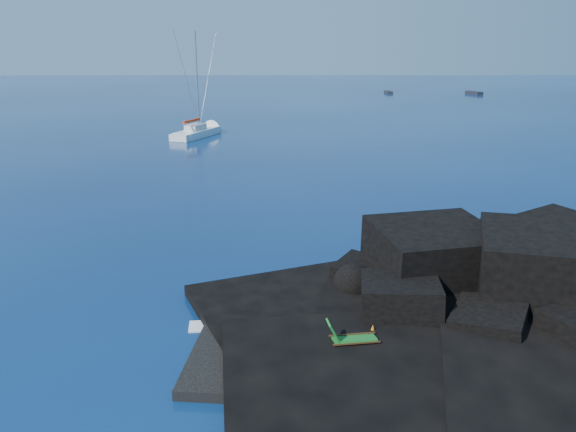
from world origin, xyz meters
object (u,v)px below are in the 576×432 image
(marker_cone, at_px, (373,331))
(distant_boat_a, at_px, (388,93))
(sunbather, at_px, (364,353))
(distant_boat_b, at_px, (474,94))
(deck_chair, at_px, (355,333))
(sailboat, at_px, (198,136))

(marker_cone, xyz_separation_m, distant_boat_a, (22.34, 114.11, -0.59))
(sunbather, height_order, distant_boat_b, sunbather)
(deck_chair, height_order, sunbather, deck_chair)
(deck_chair, xyz_separation_m, marker_cone, (0.77, 0.79, -0.35))
(marker_cone, bearing_deg, sailboat, 104.72)
(marker_cone, height_order, distant_boat_a, marker_cone)
(sailboat, xyz_separation_m, sunbather, (12.56, -51.16, 0.52))
(distant_boat_a, relative_size, distant_boat_b, 0.83)
(distant_boat_b, bearing_deg, sailboat, -147.75)
(deck_chair, bearing_deg, sunbather, -75.12)
(sailboat, xyz_separation_m, deck_chair, (12.30, -50.52, 0.94))
(distant_boat_b, bearing_deg, deck_chair, -126.81)
(deck_chair, bearing_deg, sailboat, 96.37)
(sailboat, xyz_separation_m, marker_cone, (13.07, -49.73, 0.59))
(sailboat, height_order, marker_cone, sailboat)
(sailboat, bearing_deg, distant_boat_b, 70.11)
(distant_boat_a, bearing_deg, sailboat, -120.79)
(sunbather, distance_m, marker_cone, 1.51)
(sunbather, relative_size, distant_boat_a, 0.43)
(marker_cone, distance_m, distant_boat_a, 116.28)
(deck_chair, bearing_deg, distant_boat_b, 62.09)
(sailboat, bearing_deg, distant_boat_a, 82.85)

